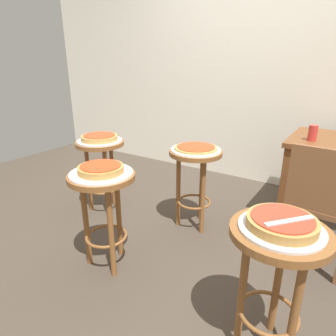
# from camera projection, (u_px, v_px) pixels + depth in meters

# --- Properties ---
(ground_plane) EXTENTS (6.00, 6.00, 0.00)m
(ground_plane) POSITION_uv_depth(u_px,v_px,m) (174.00, 243.00, 2.26)
(ground_plane) COLOR #42382D
(back_wall) EXTENTS (6.00, 0.10, 3.00)m
(back_wall) POSITION_uv_depth(u_px,v_px,m) (259.00, 43.00, 3.04)
(back_wall) COLOR silver
(back_wall) RESTS_ON ground_plane
(stool_foreground) EXTENTS (0.42, 0.42, 0.66)m
(stool_foreground) POSITION_uv_depth(u_px,v_px,m) (276.00, 262.00, 1.26)
(stool_foreground) COLOR brown
(stool_foreground) RESTS_ON ground_plane
(serving_plate_foreground) EXTENTS (0.35, 0.35, 0.01)m
(serving_plate_foreground) POSITION_uv_depth(u_px,v_px,m) (281.00, 228.00, 1.20)
(serving_plate_foreground) COLOR silver
(serving_plate_foreground) RESTS_ON stool_foreground
(pizza_foreground) EXTENTS (0.29, 0.29, 0.05)m
(pizza_foreground) POSITION_uv_depth(u_px,v_px,m) (282.00, 222.00, 1.19)
(pizza_foreground) COLOR #B78442
(pizza_foreground) RESTS_ON serving_plate_foreground
(stool_middle) EXTENTS (0.42, 0.42, 0.66)m
(stool_middle) POSITION_uv_depth(u_px,v_px,m) (103.00, 198.00, 1.86)
(stool_middle) COLOR brown
(stool_middle) RESTS_ON ground_plane
(serving_plate_middle) EXTENTS (0.39, 0.39, 0.01)m
(serving_plate_middle) POSITION_uv_depth(u_px,v_px,m) (101.00, 173.00, 1.80)
(serving_plate_middle) COLOR white
(serving_plate_middle) RESTS_ON stool_middle
(pizza_middle) EXTENTS (0.28, 0.28, 0.05)m
(pizza_middle) POSITION_uv_depth(u_px,v_px,m) (101.00, 169.00, 1.79)
(pizza_middle) COLOR #B78442
(pizza_middle) RESTS_ON serving_plate_middle
(stool_leftside) EXTENTS (0.42, 0.42, 0.66)m
(stool_leftside) POSITION_uv_depth(u_px,v_px,m) (101.00, 159.00, 2.60)
(stool_leftside) COLOR brown
(stool_leftside) RESTS_ON ground_plane
(serving_plate_leftside) EXTENTS (0.39, 0.39, 0.01)m
(serving_plate_leftside) POSITION_uv_depth(u_px,v_px,m) (100.00, 141.00, 2.54)
(serving_plate_leftside) COLOR silver
(serving_plate_leftside) RESTS_ON stool_leftside
(pizza_leftside) EXTENTS (0.31, 0.31, 0.05)m
(pizza_leftside) POSITION_uv_depth(u_px,v_px,m) (99.00, 138.00, 2.53)
(pizza_leftside) COLOR tan
(pizza_leftside) RESTS_ON serving_plate_leftside
(stool_rear) EXTENTS (0.42, 0.42, 0.66)m
(stool_rear) POSITION_uv_depth(u_px,v_px,m) (195.00, 170.00, 2.34)
(stool_rear) COLOR brown
(stool_rear) RESTS_ON ground_plane
(serving_plate_rear) EXTENTS (0.39, 0.39, 0.01)m
(serving_plate_rear) POSITION_uv_depth(u_px,v_px,m) (195.00, 150.00, 2.28)
(serving_plate_rear) COLOR white
(serving_plate_rear) RESTS_ON stool_rear
(pizza_rear) EXTENTS (0.33, 0.33, 0.02)m
(pizza_rear) POSITION_uv_depth(u_px,v_px,m) (195.00, 148.00, 2.28)
(pizza_rear) COLOR tan
(pizza_rear) RESTS_ON serving_plate_rear
(cup_near_edge) EXTENTS (0.07, 0.07, 0.12)m
(cup_near_edge) POSITION_uv_depth(u_px,v_px,m) (313.00, 133.00, 2.30)
(cup_near_edge) COLOR red
(cup_near_edge) RESTS_ON dining_table
(wooden_chair) EXTENTS (0.43, 0.43, 0.85)m
(wooden_chair) POSITION_uv_depth(u_px,v_px,m) (322.00, 202.00, 1.87)
(wooden_chair) COLOR brown
(wooden_chair) RESTS_ON ground_plane
(pizza_server_knife) EXTENTS (0.16, 0.18, 0.01)m
(pizza_server_knife) POSITION_uv_depth(u_px,v_px,m) (289.00, 221.00, 1.15)
(pizza_server_knife) COLOR silver
(pizza_server_knife) RESTS_ON pizza_foreground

